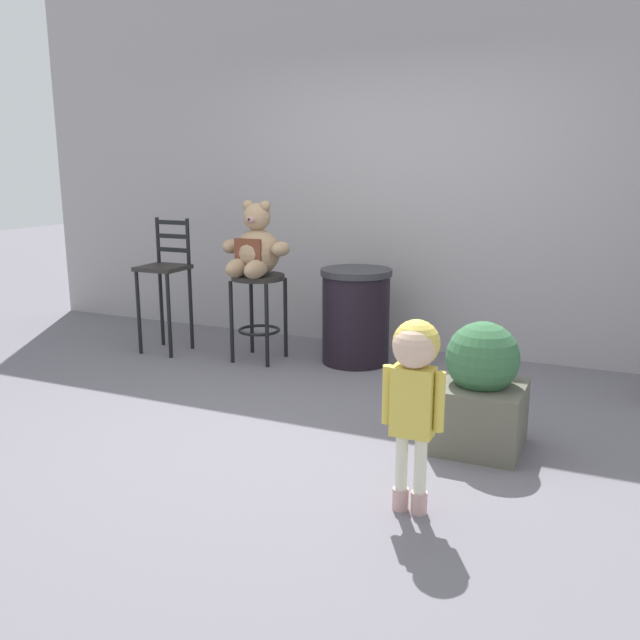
{
  "coord_description": "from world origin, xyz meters",
  "views": [
    {
      "loc": [
        1.75,
        -3.49,
        1.57
      ],
      "look_at": [
        0.02,
        0.37,
        0.6
      ],
      "focal_mm": 38.2,
      "sensor_mm": 36.0,
      "label": 1
    }
  ],
  "objects_px": {
    "bar_stool_with_teddy": "(258,298)",
    "teddy_bear": "(256,248)",
    "child_walking": "(414,375)",
    "planter_with_shrub": "(481,391)",
    "bar_chair_empty": "(165,276)",
    "trash_bin": "(356,316)"
  },
  "relations": [
    {
      "from": "bar_stool_with_teddy",
      "to": "teddy_bear",
      "type": "relative_size",
      "value": 1.2
    },
    {
      "from": "child_walking",
      "to": "planter_with_shrub",
      "type": "relative_size",
      "value": 1.24
    },
    {
      "from": "bar_chair_empty",
      "to": "teddy_bear",
      "type": "bearing_deg",
      "value": 2.81
    },
    {
      "from": "bar_stool_with_teddy",
      "to": "planter_with_shrub",
      "type": "bearing_deg",
      "value": -27.78
    },
    {
      "from": "trash_bin",
      "to": "child_walking",
      "type": "bearing_deg",
      "value": -62.74
    },
    {
      "from": "bar_stool_with_teddy",
      "to": "teddy_bear",
      "type": "bearing_deg",
      "value": -90.0
    },
    {
      "from": "planter_with_shrub",
      "to": "bar_stool_with_teddy",
      "type": "bearing_deg",
      "value": 152.22
    },
    {
      "from": "bar_stool_with_teddy",
      "to": "trash_bin",
      "type": "relative_size",
      "value": 0.93
    },
    {
      "from": "teddy_bear",
      "to": "child_walking",
      "type": "distance_m",
      "value": 2.65
    },
    {
      "from": "bar_stool_with_teddy",
      "to": "teddy_bear",
      "type": "distance_m",
      "value": 0.41
    },
    {
      "from": "trash_bin",
      "to": "bar_chair_empty",
      "type": "distance_m",
      "value": 1.65
    },
    {
      "from": "trash_bin",
      "to": "planter_with_shrub",
      "type": "height_order",
      "value": "trash_bin"
    },
    {
      "from": "child_walking",
      "to": "planter_with_shrub",
      "type": "xyz_separation_m",
      "value": [
        0.14,
        0.85,
        -0.32
      ]
    },
    {
      "from": "teddy_bear",
      "to": "planter_with_shrub",
      "type": "distance_m",
      "value": 2.32
    },
    {
      "from": "teddy_bear",
      "to": "planter_with_shrub",
      "type": "height_order",
      "value": "teddy_bear"
    },
    {
      "from": "teddy_bear",
      "to": "trash_bin",
      "type": "relative_size",
      "value": 0.77
    },
    {
      "from": "child_walking",
      "to": "bar_chair_empty",
      "type": "relative_size",
      "value": 0.8
    },
    {
      "from": "child_walking",
      "to": "planter_with_shrub",
      "type": "height_order",
      "value": "child_walking"
    },
    {
      "from": "bar_stool_with_teddy",
      "to": "child_walking",
      "type": "distance_m",
      "value": 2.67
    },
    {
      "from": "teddy_bear",
      "to": "child_walking",
      "type": "relative_size",
      "value": 0.65
    },
    {
      "from": "teddy_bear",
      "to": "trash_bin",
      "type": "bearing_deg",
      "value": 20.66
    },
    {
      "from": "bar_chair_empty",
      "to": "trash_bin",
      "type": "bearing_deg",
      "value": 11.43
    }
  ]
}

